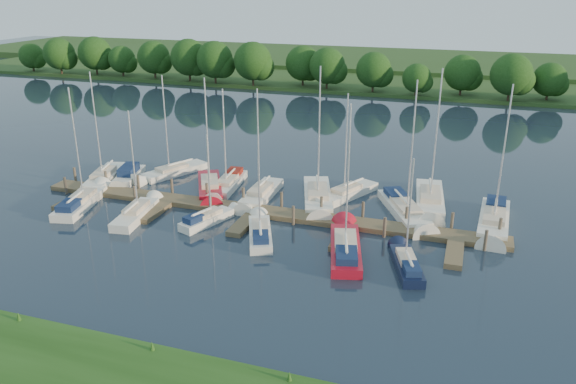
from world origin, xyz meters
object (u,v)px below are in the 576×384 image
(sailboat_n_0, at_px, (104,179))
(motorboat, at_px, (128,176))
(sailboat_s_2, at_px, (208,220))
(sailboat_n_5, at_px, (260,196))
(dock, at_px, (254,214))

(sailboat_n_0, distance_m, motorboat, 2.28)
(motorboat, xyz_separation_m, sailboat_s_2, (11.91, -7.00, -0.02))
(motorboat, height_order, sailboat_s_2, sailboat_s_2)
(motorboat, bearing_deg, sailboat_n_5, 162.08)
(sailboat_n_0, height_order, sailboat_n_5, sailboat_n_0)
(motorboat, bearing_deg, dock, 148.10)
(sailboat_n_0, distance_m, sailboat_s_2, 14.90)
(sailboat_n_0, relative_size, motorboat, 1.80)
(sailboat_n_5, distance_m, sailboat_s_2, 6.63)
(dock, xyz_separation_m, sailboat_n_5, (-0.90, 3.80, 0.08))
(dock, height_order, sailboat_n_5, sailboat_n_5)
(motorboat, bearing_deg, sailboat_s_2, 134.50)
(sailboat_n_5, bearing_deg, sailboat_s_2, 71.32)
(sailboat_n_5, relative_size, sailboat_s_2, 1.35)
(sailboat_s_2, bearing_deg, sailboat_n_5, 92.30)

